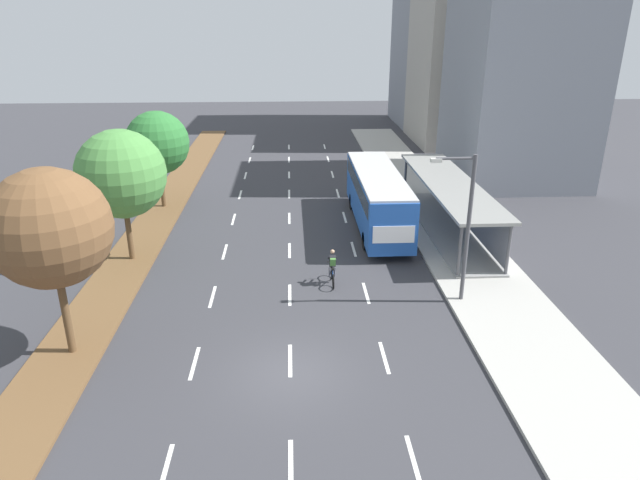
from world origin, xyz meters
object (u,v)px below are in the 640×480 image
(bus_shelter, at_px, (453,201))
(streetlight, at_px, (465,219))
(median_tree_nearest, at_px, (50,229))
(bus, at_px, (377,194))
(median_tree_third, at_px, (157,143))
(median_tree_second, at_px, (121,174))
(cyclist, at_px, (332,269))

(bus_shelter, distance_m, streetlight, 9.32)
(median_tree_nearest, bearing_deg, bus, 44.34)
(median_tree_nearest, xyz_separation_m, median_tree_third, (-0.17, 17.50, -0.69))
(median_tree_nearest, height_order, median_tree_third, median_tree_nearest)
(median_tree_nearest, relative_size, streetlight, 1.08)
(median_tree_second, relative_size, streetlight, 1.03)
(bus_shelter, height_order, cyclist, bus_shelter)
(cyclist, relative_size, median_tree_second, 0.27)
(streetlight, bearing_deg, bus_shelter, 76.57)
(median_tree_second, bearing_deg, median_tree_third, 90.96)
(cyclist, height_order, median_tree_third, median_tree_third)
(median_tree_third, distance_m, streetlight, 21.18)
(cyclist, height_order, median_tree_second, median_tree_second)
(bus_shelter, xyz_separation_m, median_tree_nearest, (-17.69, -12.18, 3.16))
(bus, xyz_separation_m, median_tree_third, (-13.57, 4.40, 2.27))
(bus_shelter, height_order, median_tree_third, median_tree_third)
(cyclist, relative_size, median_tree_third, 0.29)
(bus_shelter, relative_size, streetlight, 2.17)
(median_tree_third, bearing_deg, median_tree_second, -89.04)
(median_tree_second, bearing_deg, cyclist, -18.01)
(bus_shelter, xyz_separation_m, median_tree_second, (-17.71, -3.43, 2.75))
(cyclist, bearing_deg, median_tree_nearest, -151.91)
(bus_shelter, xyz_separation_m, bus, (-4.28, 0.92, 0.20))
(cyclist, xyz_separation_m, streetlight, (5.39, -2.11, 3.10))
(cyclist, xyz_separation_m, median_tree_nearest, (-10.18, -5.43, 4.23))
(bus_shelter, bearing_deg, median_tree_third, 163.41)
(median_tree_third, height_order, streetlight, streetlight)
(cyclist, bearing_deg, bus_shelter, 41.95)
(cyclist, relative_size, streetlight, 0.28)
(bus, bearing_deg, bus_shelter, -12.14)
(median_tree_second, xyz_separation_m, streetlight, (15.59, -5.42, -0.72))
(median_tree_second, bearing_deg, median_tree_nearest, -89.87)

